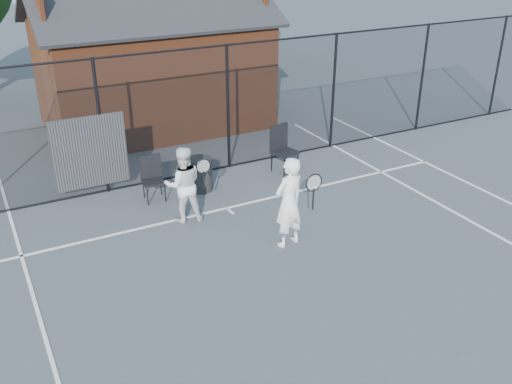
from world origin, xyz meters
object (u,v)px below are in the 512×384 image
player_back (183,184)px  chair_right (285,150)px  chair_left (153,180)px  clubhouse (153,70)px  player_front (289,202)px  waste_bin (201,174)px

player_back → chair_right: size_ratio=1.40×
chair_right → chair_left: bearing=167.3°
clubhouse → player_back: (-1.46, -6.06, -0.82)m
player_front → player_back: (-1.35, 1.80, -0.09)m
player_front → player_back: size_ratio=1.11×
player_back → chair_left: (-0.25, 1.16, -0.31)m
player_front → chair_left: 3.39m
player_back → waste_bin: player_back is taller
clubhouse → player_front: (-0.11, -7.86, -0.73)m
player_front → chair_right: player_front is taller
player_back → chair_right: bearing=21.1°
clubhouse → chair_left: bearing=-109.3°
chair_left → chair_right: chair_right is taller
player_back → waste_bin: 1.49m
player_front → clubhouse: bearing=89.2°
player_front → player_back: bearing=126.9°
chair_right → waste_bin: (-2.17, 0.00, -0.18)m
player_back → chair_left: player_back is taller
player_front → chair_right: bearing=60.8°
clubhouse → player_back: size_ratio=4.15×
chair_left → chair_right: bearing=5.5°
chair_left → chair_right: size_ratio=0.85×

